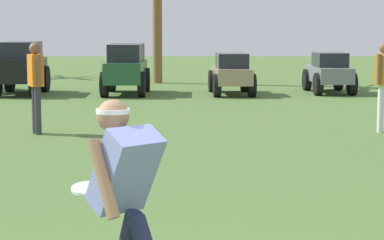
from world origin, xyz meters
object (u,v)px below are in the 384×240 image
frisbee_in_flight (88,189)px  parked_car_slot_c (229,73)px  parked_car_slot_d (327,72)px  teammate_near_sideline (33,79)px  parked_car_slot_a (19,67)px  teammate_midfield (382,78)px  frisbee_thrower (124,197)px  parked_car_slot_b (124,67)px

frisbee_in_flight → parked_car_slot_c: 14.76m
parked_car_slot_c → parked_car_slot_d: bearing=9.6°
parked_car_slot_c → parked_car_slot_d: same height
teammate_near_sideline → parked_car_slot_d: bearing=50.3°
parked_car_slot_a → parked_car_slot_c: 5.62m
parked_car_slot_a → parked_car_slot_d: (8.30, 0.41, -0.18)m
teammate_midfield → parked_car_slot_c: (-2.28, 6.99, -0.38)m
parked_car_slot_c → teammate_near_sideline: bearing=-117.1°
frisbee_thrower → parked_car_slot_c: 15.39m
frisbee_thrower → parked_car_slot_a: bearing=105.1°
frisbee_thrower → parked_car_slot_b: frisbee_thrower is taller
frisbee_in_flight → teammate_midfield: 8.68m
frisbee_thrower → teammate_near_sideline: bearing=105.5°
parked_car_slot_b → parked_car_slot_a: bearing=-179.2°
parked_car_slot_c → teammate_midfield: bearing=-71.9°
frisbee_thrower → parked_car_slot_d: size_ratio=0.63×
teammate_near_sideline → parked_car_slot_d: teammate_near_sideline is taller
frisbee_in_flight → parked_car_slot_a: bearing=104.6°
frisbee_thrower → parked_car_slot_d: frisbee_thrower is taller
frisbee_thrower → teammate_midfield: 9.14m
teammate_midfield → parked_car_slot_c: 7.36m
teammate_near_sideline → parked_car_slot_b: size_ratio=0.65×
parked_car_slot_b → frisbee_in_flight: bearing=-86.0°
frisbee_in_flight → teammate_near_sideline: bearing=104.6°
parked_car_slot_a → parked_car_slot_d: size_ratio=1.06×
teammate_midfield → frisbee_in_flight: bearing=-117.9°
teammate_midfield → parked_car_slot_b: 8.71m
frisbee_thrower → frisbee_in_flight: frisbee_thrower is taller
parked_car_slot_a → parked_car_slot_c: bearing=-0.4°
frisbee_thrower → frisbee_in_flight: size_ratio=4.65×
teammate_midfield → parked_car_slot_c: bearing=108.1°
parked_car_slot_b → frisbee_thrower: bearing=-85.0°
teammate_near_sideline → frisbee_thrower: bearing=-74.5°
teammate_midfield → parked_car_slot_b: teammate_midfield is taller
frisbee_thrower → parked_car_slot_d: bearing=75.2°
frisbee_in_flight → parked_car_slot_d: size_ratio=0.13×
parked_car_slot_b → parked_car_slot_c: parked_car_slot_b is taller
teammate_near_sideline → teammate_midfield: 5.99m
frisbee_in_flight → parked_car_slot_b: size_ratio=0.12×
parked_car_slot_b → parked_car_slot_d: parked_car_slot_b is taller
parked_car_slot_a → teammate_midfield: bearing=-41.7°
teammate_near_sideline → parked_car_slot_d: (6.40, 7.71, -0.38)m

